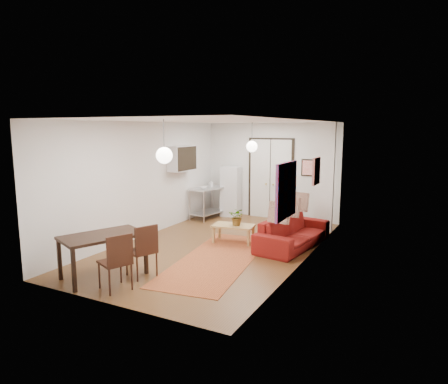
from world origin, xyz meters
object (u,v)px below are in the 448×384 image
at_px(dining_chair_far, 119,255).
at_px(sofa, 293,232).
at_px(kitchen_counter, 209,198).
at_px(black_side_chair, 289,205).
at_px(coffee_table, 234,227).
at_px(dining_table, 103,239).
at_px(dining_chair_near, 144,245).
at_px(fridge, 231,191).

bearing_deg(dining_chair_far, sofa, 175.30).
height_order(kitchen_counter, black_side_chair, kitchen_counter).
relative_size(coffee_table, dining_chair_far, 1.05).
bearing_deg(dining_table, sofa, 53.92).
xyz_separation_m(dining_table, black_side_chair, (1.64, 5.88, -0.24)).
xyz_separation_m(sofa, dining_chair_far, (-1.94, -3.73, 0.24)).
bearing_deg(dining_table, dining_chair_near, 36.95).
xyz_separation_m(coffee_table, dining_chair_far, (-0.55, -3.38, 0.20)).
bearing_deg(sofa, black_side_chair, 28.49).
bearing_deg(black_side_chair, dining_chair_far, 99.49).
distance_m(sofa, dining_chair_far, 4.21).
bearing_deg(fridge, dining_chair_near, -89.07).
height_order(fridge, dining_chair_near, fridge).
relative_size(dining_chair_far, black_side_chair, 1.20).
distance_m(dining_table, black_side_chair, 6.11).
relative_size(coffee_table, kitchen_counter, 0.79).
bearing_deg(black_side_chair, dining_table, 93.54).
relative_size(kitchen_counter, dining_table, 0.79).
relative_size(dining_chair_near, black_side_chair, 1.20).
bearing_deg(dining_chair_far, coffee_table, -166.54).
bearing_deg(kitchen_counter, fridge, 61.66).
bearing_deg(fridge, coffee_table, -70.41).
xyz_separation_m(kitchen_counter, fridge, (0.46, 0.62, 0.16)).
height_order(fridge, dining_table, fridge).
bearing_deg(dining_table, black_side_chair, 74.45).
height_order(sofa, coffee_table, sofa).
distance_m(coffee_table, dining_chair_far, 3.44).
relative_size(kitchen_counter, dining_chair_far, 1.32).
xyz_separation_m(dining_chair_near, dining_chair_far, (0.00, -0.70, 0.00)).
bearing_deg(sofa, kitchen_counter, 70.16).
distance_m(dining_chair_far, black_side_chair, 6.22).
bearing_deg(coffee_table, dining_chair_near, -101.63).
distance_m(dining_table, dining_chair_far, 0.66).
relative_size(sofa, kitchen_counter, 1.75).
bearing_deg(dining_chair_near, coffee_table, -168.90).
height_order(coffee_table, dining_chair_far, dining_chair_far).
xyz_separation_m(dining_chair_far, black_side_chair, (1.04, 6.13, -0.10)).
height_order(dining_table, dining_chair_near, dining_chair_near).
bearing_deg(black_side_chair, fridge, 21.46).
xyz_separation_m(sofa, fridge, (-2.78, 2.32, 0.44)).
relative_size(sofa, dining_chair_far, 2.31).
relative_size(sofa, black_side_chair, 2.78).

